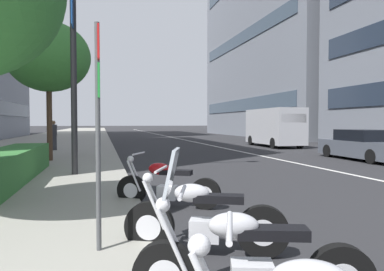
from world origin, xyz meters
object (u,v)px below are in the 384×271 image
at_px(street_tree_by_lamp_post, 49,57).
at_px(pedestrian_on_plaza, 54,135).
at_px(motorcycle_by_sign_pole, 247,261).
at_px(parking_sign_by_curb, 98,109).
at_px(delivery_van_ahead, 274,126).
at_px(car_lead_in_lane, 365,146).
at_px(motorcycle_mid_row, 203,222).
at_px(street_lamp_with_banners, 87,14).
at_px(motorcycle_second_in_row, 166,187).

bearing_deg(street_tree_by_lamp_post, pedestrian_on_plaza, 5.63).
relative_size(motorcycle_by_sign_pole, parking_sign_by_curb, 0.78).
bearing_deg(delivery_van_ahead, parking_sign_by_curb, 148.67).
height_order(motorcycle_by_sign_pole, car_lead_in_lane, motorcycle_by_sign_pole).
xyz_separation_m(car_lead_in_lane, pedestrian_on_plaza, (7.64, 14.31, 0.35)).
distance_m(car_lead_in_lane, delivery_van_ahead, 9.31).
relative_size(motorcycle_by_sign_pole, motorcycle_mid_row, 1.06).
xyz_separation_m(street_lamp_with_banners, pedestrian_on_plaza, (10.22, 2.26, -3.95)).
relative_size(motorcycle_second_in_row, parking_sign_by_curb, 0.72).
bearing_deg(motorcycle_mid_row, delivery_van_ahead, -96.92).
bearing_deg(motorcycle_second_in_row, street_lamp_with_banners, -39.99).
bearing_deg(parking_sign_by_curb, car_lead_in_lane, -51.50).
height_order(parking_sign_by_curb, street_lamp_with_banners, street_lamp_with_banners).
height_order(delivery_van_ahead, street_tree_by_lamp_post, street_tree_by_lamp_post).
xyz_separation_m(car_lead_in_lane, delivery_van_ahead, (9.28, -0.25, 0.79)).
distance_m(street_lamp_with_banners, street_tree_by_lamp_post, 4.71).
bearing_deg(delivery_van_ahead, street_lamp_with_banners, 135.34).
height_order(motorcycle_by_sign_pole, street_lamp_with_banners, street_lamp_with_banners).
bearing_deg(street_lamp_with_banners, pedestrian_on_plaza, 12.46).
height_order(motorcycle_mid_row, car_lead_in_lane, car_lead_in_lane).
distance_m(motorcycle_by_sign_pole, parking_sign_by_curb, 2.41).
distance_m(car_lead_in_lane, street_tree_by_lamp_post, 14.34).
distance_m(motorcycle_mid_row, delivery_van_ahead, 21.48).
height_order(motorcycle_second_in_row, street_lamp_with_banners, street_lamp_with_banners).
height_order(motorcycle_mid_row, street_lamp_with_banners, street_lamp_with_banners).
bearing_deg(street_lamp_with_banners, car_lead_in_lane, -77.92).
bearing_deg(motorcycle_second_in_row, street_tree_by_lamp_post, -40.39).
relative_size(car_lead_in_lane, parking_sign_by_curb, 1.74).
bearing_deg(street_lamp_with_banners, parking_sign_by_curb, -176.92).
bearing_deg(motorcycle_second_in_row, pedestrian_on_plaza, -46.57).
relative_size(motorcycle_by_sign_pole, street_lamp_with_banners, 0.27).
xyz_separation_m(delivery_van_ahead, street_lamp_with_banners, (-11.85, 12.30, 3.51)).
bearing_deg(motorcycle_mid_row, parking_sign_by_curb, 20.52).
xyz_separation_m(motorcycle_mid_row, street_lamp_with_banners, (6.77, 1.66, 4.52)).
bearing_deg(motorcycle_by_sign_pole, street_lamp_with_banners, -61.04).
relative_size(delivery_van_ahead, pedestrian_on_plaza, 3.39).
bearing_deg(car_lead_in_lane, street_lamp_with_banners, 104.77).
height_order(car_lead_in_lane, delivery_van_ahead, delivery_van_ahead).
height_order(motorcycle_mid_row, parking_sign_by_curb, parking_sign_by_curb).
height_order(parking_sign_by_curb, pedestrian_on_plaza, parking_sign_by_curb).
bearing_deg(street_lamp_with_banners, motorcycle_second_in_row, -158.17).
height_order(street_lamp_with_banners, pedestrian_on_plaza, street_lamp_with_banners).
relative_size(street_lamp_with_banners, street_tree_by_lamp_post, 1.39).
height_order(delivery_van_ahead, street_lamp_with_banners, street_lamp_with_banners).
height_order(motorcycle_by_sign_pole, motorcycle_second_in_row, motorcycle_by_sign_pole).
height_order(motorcycle_second_in_row, parking_sign_by_curb, parking_sign_by_curb).
relative_size(motorcycle_second_in_row, street_lamp_with_banners, 0.25).
bearing_deg(parking_sign_by_curb, street_tree_by_lamp_post, 10.44).
xyz_separation_m(motorcycle_second_in_row, delivery_van_ahead, (15.97, -10.65, 1.02)).
distance_m(delivery_van_ahead, street_lamp_with_banners, 17.44).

